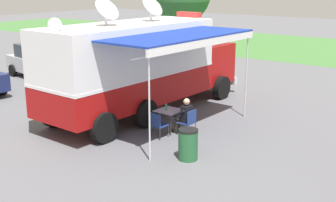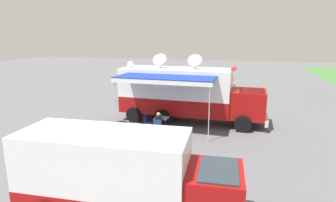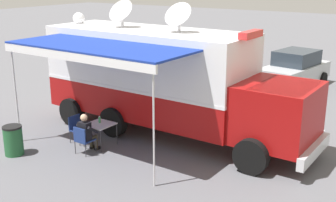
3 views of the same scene
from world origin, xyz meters
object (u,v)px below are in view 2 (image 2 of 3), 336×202
at_px(folding_table, 161,119).
at_px(support_truck, 121,174).
at_px(folding_chair_beside_table, 147,121).
at_px(water_bottle, 161,116).
at_px(car_behind_truck, 177,86).
at_px(seated_responder, 159,122).
at_px(trash_bin, 122,130).
at_px(car_far_corner, 222,87).
at_px(folding_chair_at_table, 158,125).
at_px(command_truck, 187,92).

distance_m(folding_table, support_truck, 8.41).
bearing_deg(folding_table, folding_chair_beside_table, -79.71).
height_order(water_bottle, car_behind_truck, car_behind_truck).
bearing_deg(support_truck, car_behind_truck, -171.95).
bearing_deg(seated_responder, folding_table, -177.51).
bearing_deg(trash_bin, car_behind_truck, 178.93).
relative_size(support_truck, car_far_corner, 1.56).
distance_m(folding_chair_at_table, seated_responder, 0.23).
bearing_deg(water_bottle, folding_chair_beside_table, -73.74).
xyz_separation_m(support_truck, car_far_corner, (-19.05, 1.63, -0.51)).
xyz_separation_m(water_bottle, folding_chair_beside_table, (0.23, -0.78, -0.32)).
xyz_separation_m(seated_responder, support_truck, (7.69, 1.12, 0.73)).
bearing_deg(trash_bin, folding_chair_beside_table, 154.77).
bearing_deg(car_behind_truck, trash_bin, -1.07).
height_order(water_bottle, folding_chair_at_table, water_bottle).
bearing_deg(folding_chair_beside_table, support_truck, 13.77).
bearing_deg(folding_chair_beside_table, command_truck, 138.47).
relative_size(folding_chair_at_table, car_behind_truck, 0.20).
bearing_deg(command_truck, trash_bin, -34.95).
bearing_deg(folding_table, folding_chair_at_table, 1.57).
height_order(folding_chair_at_table, support_truck, support_truck).
bearing_deg(command_truck, car_behind_truck, -162.46).
xyz_separation_m(folding_table, folding_chair_beside_table, (0.15, -0.85, -0.16)).
xyz_separation_m(water_bottle, car_far_corner, (-10.67, 2.85, 0.05)).
bearing_deg(folding_chair_beside_table, car_behind_truck, -176.55).
bearing_deg(car_behind_truck, car_far_corner, 96.54).
bearing_deg(trash_bin, water_bottle, 141.31).
xyz_separation_m(command_truck, folding_table, (2.06, -1.11, -1.27)).
distance_m(water_bottle, car_far_corner, 11.05).
distance_m(folding_table, trash_bin, 2.62).
bearing_deg(support_truck, command_truck, -179.81).
relative_size(folding_table, car_far_corner, 0.18).
bearing_deg(seated_responder, support_truck, 8.29).
distance_m(folding_table, water_bottle, 0.19).
xyz_separation_m(command_truck, seated_responder, (2.67, -1.09, -1.30)).
bearing_deg(seated_responder, folding_chair_beside_table, -117.53).
bearing_deg(water_bottle, folding_chair_at_table, 5.85).
relative_size(folding_chair_at_table, trash_bin, 0.96).
bearing_deg(support_truck, water_bottle, -171.75).
relative_size(command_truck, folding_table, 11.65).
bearing_deg(car_behind_truck, folding_table, 8.19).
bearing_deg(folding_chair_beside_table, water_bottle, 106.26).
xyz_separation_m(trash_bin, support_truck, (6.33, 2.85, 0.93)).
relative_size(folding_chair_beside_table, seated_responder, 0.70).
height_order(folding_chair_at_table, car_behind_truck, car_behind_truck).
distance_m(seated_responder, car_far_corner, 11.69).
distance_m(seated_responder, support_truck, 7.81).
bearing_deg(command_truck, folding_chair_at_table, -20.87).
distance_m(command_truck, folding_table, 2.67).
xyz_separation_m(seated_responder, car_behind_truck, (-10.87, -1.50, 0.23)).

